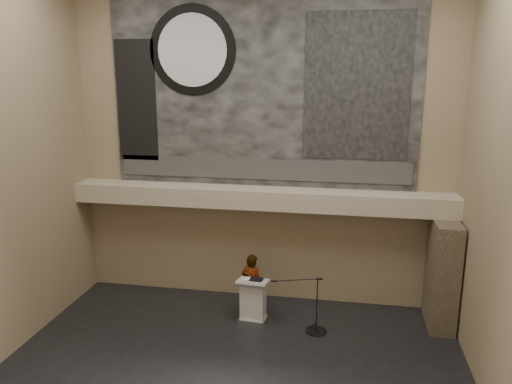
# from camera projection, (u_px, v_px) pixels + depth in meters

# --- Properties ---
(floor) EXTENTS (10.00, 10.00, 0.00)m
(floor) POSITION_uv_depth(u_px,v_px,m) (228.00, 378.00, 10.31)
(floor) COLOR black
(floor) RESTS_ON ground
(wall_back) EXTENTS (10.00, 0.02, 8.50)m
(wall_back) POSITION_uv_depth(u_px,v_px,m) (261.00, 146.00, 13.14)
(wall_back) COLOR #887556
(wall_back) RESTS_ON floor
(wall_front) EXTENTS (10.00, 0.02, 8.50)m
(wall_front) POSITION_uv_depth(u_px,v_px,m) (139.00, 251.00, 5.49)
(wall_front) COLOR #887556
(wall_front) RESTS_ON floor
(wall_right) EXTENTS (0.02, 8.00, 8.50)m
(wall_right) POSITION_uv_depth(u_px,v_px,m) (512.00, 188.00, 8.45)
(wall_right) COLOR #887556
(wall_right) RESTS_ON floor
(soffit) EXTENTS (10.00, 0.80, 0.50)m
(soffit) POSITION_uv_depth(u_px,v_px,m) (259.00, 198.00, 13.06)
(soffit) COLOR tan
(soffit) RESTS_ON wall_back
(sprinkler_left) EXTENTS (0.04, 0.04, 0.06)m
(sprinkler_left) POSITION_uv_depth(u_px,v_px,m) (200.00, 206.00, 13.36)
(sprinkler_left) COLOR #B2893D
(sprinkler_left) RESTS_ON soffit
(sprinkler_right) EXTENTS (0.04, 0.04, 0.06)m
(sprinkler_right) POSITION_uv_depth(u_px,v_px,m) (331.00, 212.00, 12.75)
(sprinkler_right) COLOR #B2893D
(sprinkler_right) RESTS_ON soffit
(banner) EXTENTS (8.00, 0.05, 5.00)m
(banner) POSITION_uv_depth(u_px,v_px,m) (261.00, 90.00, 12.77)
(banner) COLOR black
(banner) RESTS_ON wall_back
(banner_text_strip) EXTENTS (7.76, 0.02, 0.55)m
(banner_text_strip) POSITION_uv_depth(u_px,v_px,m) (261.00, 169.00, 13.21)
(banner_text_strip) COLOR #303030
(banner_text_strip) RESTS_ON banner
(banner_clock_rim) EXTENTS (2.30, 0.02, 2.30)m
(banner_clock_rim) POSITION_uv_depth(u_px,v_px,m) (192.00, 50.00, 12.81)
(banner_clock_rim) COLOR black
(banner_clock_rim) RESTS_ON banner
(banner_clock_face) EXTENTS (1.84, 0.02, 1.84)m
(banner_clock_face) POSITION_uv_depth(u_px,v_px,m) (192.00, 50.00, 12.79)
(banner_clock_face) COLOR silver
(banner_clock_face) RESTS_ON banner
(banner_building_print) EXTENTS (2.60, 0.02, 3.60)m
(banner_building_print) POSITION_uv_depth(u_px,v_px,m) (357.00, 87.00, 12.29)
(banner_building_print) COLOR black
(banner_building_print) RESTS_ON banner
(banner_brick_print) EXTENTS (1.10, 0.02, 3.20)m
(banner_brick_print) POSITION_uv_depth(u_px,v_px,m) (137.00, 101.00, 13.39)
(banner_brick_print) COLOR black
(banner_brick_print) RESTS_ON banner
(stone_pier) EXTENTS (0.60, 1.40, 2.70)m
(stone_pier) POSITION_uv_depth(u_px,v_px,m) (442.00, 274.00, 12.20)
(stone_pier) COLOR #3D3326
(stone_pier) RESTS_ON floor
(lectern) EXTENTS (0.80, 0.60, 1.14)m
(lectern) POSITION_uv_depth(u_px,v_px,m) (253.00, 300.00, 12.59)
(lectern) COLOR silver
(lectern) RESTS_ON floor
(binder) EXTENTS (0.34, 0.28, 0.04)m
(binder) POSITION_uv_depth(u_px,v_px,m) (256.00, 280.00, 12.43)
(binder) COLOR black
(binder) RESTS_ON lectern
(papers) EXTENTS (0.32, 0.36, 0.00)m
(papers) POSITION_uv_depth(u_px,v_px,m) (247.00, 280.00, 12.45)
(papers) COLOR white
(papers) RESTS_ON lectern
(speaker_person) EXTENTS (0.68, 0.54, 1.64)m
(speaker_person) POSITION_uv_depth(u_px,v_px,m) (252.00, 284.00, 12.88)
(speaker_person) COLOR silver
(speaker_person) RESTS_ON floor
(mic_stand) EXTENTS (1.32, 0.59, 1.41)m
(mic_stand) POSITION_uv_depth(u_px,v_px,m) (315.00, 324.00, 12.11)
(mic_stand) COLOR black
(mic_stand) RESTS_ON floor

